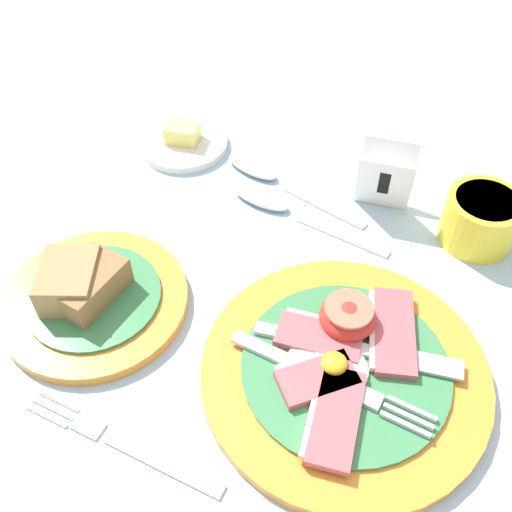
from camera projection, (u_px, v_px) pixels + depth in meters
name	position (u px, v px, depth m)	size (l,w,h in m)	color
ground_plane	(240.00, 331.00, 0.56)	(3.00, 3.00, 0.00)	#A3BCD1
breakfast_plate	(344.00, 366.00, 0.53)	(0.25, 0.25, 0.04)	orange
bread_plate	(90.00, 295.00, 0.57)	(0.18, 0.18, 0.05)	orange
sugar_cup	(481.00, 218.00, 0.62)	(0.08, 0.08, 0.06)	yellow
butter_dish	(183.00, 142.00, 0.75)	(0.11, 0.11, 0.03)	silver
number_card	(385.00, 178.00, 0.66)	(0.07, 0.05, 0.07)	white
teaspoon_by_saucer	(270.00, 177.00, 0.71)	(0.19, 0.06, 0.01)	silver
teaspoon_near_cup	(282.00, 207.00, 0.67)	(0.19, 0.04, 0.01)	silver
fork_on_cloth	(125.00, 444.00, 0.49)	(0.19, 0.02, 0.01)	silver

